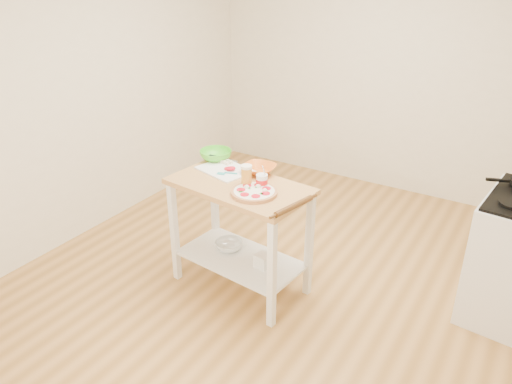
{
  "coord_description": "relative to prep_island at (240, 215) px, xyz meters",
  "views": [
    {
      "loc": [
        1.6,
        -2.99,
        2.43
      ],
      "look_at": [
        -0.15,
        -0.16,
        0.83
      ],
      "focal_mm": 35.0,
      "sensor_mm": 36.0,
      "label": 1
    }
  ],
  "objects": [
    {
      "name": "shelf_bin",
      "position": [
        0.21,
        -0.01,
        -0.33
      ],
      "size": [
        0.12,
        0.12,
        0.11
      ],
      "primitive_type": "cube",
      "rotation": [
        0.0,
        0.0,
        -0.1
      ],
      "color": "white",
      "rests_on": "prep_island"
    },
    {
      "name": "orange_bowl",
      "position": [
        0.02,
        0.25,
        0.29
      ],
      "size": [
        0.27,
        0.27,
        0.06
      ],
      "primitive_type": "imported",
      "rotation": [
        0.0,
        0.0,
        0.07
      ],
      "color": "orange",
      "rests_on": "prep_island"
    },
    {
      "name": "spatula",
      "position": [
        -0.17,
        0.08,
        0.27
      ],
      "size": [
        0.14,
        0.09,
        0.01
      ],
      "rotation": [
        0.0,
        0.0,
        0.3
      ],
      "color": "teal",
      "rests_on": "cutting_board"
    },
    {
      "name": "rolling_pin",
      "position": [
        0.53,
        -0.14,
        0.28
      ],
      "size": [
        0.12,
        0.35,
        0.04
      ],
      "primitive_type": "cylinder",
      "rotation": [
        1.57,
        0.0,
        -0.23
      ],
      "color": "#583514",
      "rests_on": "prep_island"
    },
    {
      "name": "beer_pint",
      "position": [
        0.07,
        -0.01,
        0.34
      ],
      "size": [
        0.08,
        0.08,
        0.16
      ],
      "color": "gold",
      "rests_on": "prep_island"
    },
    {
      "name": "room_shell",
      "position": [
        0.25,
        0.23,
        0.71
      ],
      "size": [
        4.04,
        4.54,
        2.74
      ],
      "color": "#B78243",
      "rests_on": "ground"
    },
    {
      "name": "shelf_glass_bowl",
      "position": [
        -0.15,
        0.05,
        -0.35
      ],
      "size": [
        0.23,
        0.23,
        0.07
      ],
      "primitive_type": "imported",
      "rotation": [
        0.0,
        0.0,
        0.04
      ],
      "color": "silver",
      "rests_on": "prep_island"
    },
    {
      "name": "cutting_board",
      "position": [
        -0.23,
        0.16,
        0.27
      ],
      "size": [
        0.46,
        0.39,
        0.04
      ],
      "rotation": [
        0.0,
        0.0,
        -0.25
      ],
      "color": "white",
      "rests_on": "prep_island"
    },
    {
      "name": "yogurt_tub",
      "position": [
        0.17,
        0.03,
        0.31
      ],
      "size": [
        0.09,
        0.09,
        0.18
      ],
      "color": "white",
      "rests_on": "prep_island"
    },
    {
      "name": "knife",
      "position": [
        -0.4,
        0.31,
        0.28
      ],
      "size": [
        0.27,
        0.03,
        0.01
      ],
      "rotation": [
        0.0,
        0.0,
        0.01
      ],
      "color": "silver",
      "rests_on": "cutting_board"
    },
    {
      "name": "prep_island",
      "position": [
        0.0,
        0.0,
        0.0
      ],
      "size": [
        1.1,
        0.68,
        0.9
      ],
      "rotation": [
        0.0,
        0.0,
        -0.1
      ],
      "color": "tan",
      "rests_on": "ground"
    },
    {
      "name": "pizza",
      "position": [
        0.18,
        -0.09,
        0.27
      ],
      "size": [
        0.33,
        0.33,
        0.05
      ],
      "rotation": [
        0.0,
        0.0,
        -0.26
      ],
      "color": "tan",
      "rests_on": "prep_island"
    },
    {
      "name": "green_bowl",
      "position": [
        -0.42,
        0.3,
        0.3
      ],
      "size": [
        0.31,
        0.31,
        0.08
      ],
      "primitive_type": "imported",
      "rotation": [
        0.0,
        0.0,
        -0.23
      ],
      "color": "#4BC429",
      "rests_on": "prep_island"
    }
  ]
}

